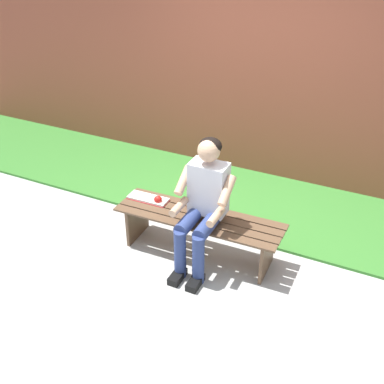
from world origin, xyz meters
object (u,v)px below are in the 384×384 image
person_seated (203,202)px  apple (158,200)px  book_open (148,199)px  bench_near (199,225)px

person_seated → apple: bearing=-14.1°
apple → book_open: size_ratio=0.19×
bench_near → person_seated: (-0.08, 0.10, 0.35)m
bench_near → apple: (0.46, -0.04, 0.14)m
book_open → bench_near: bearing=173.4°
apple → book_open: bearing=-6.6°
apple → bench_near: bearing=175.3°
bench_near → apple: apple is taller
apple → person_seated: bearing=165.9°
person_seated → apple: 0.60m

